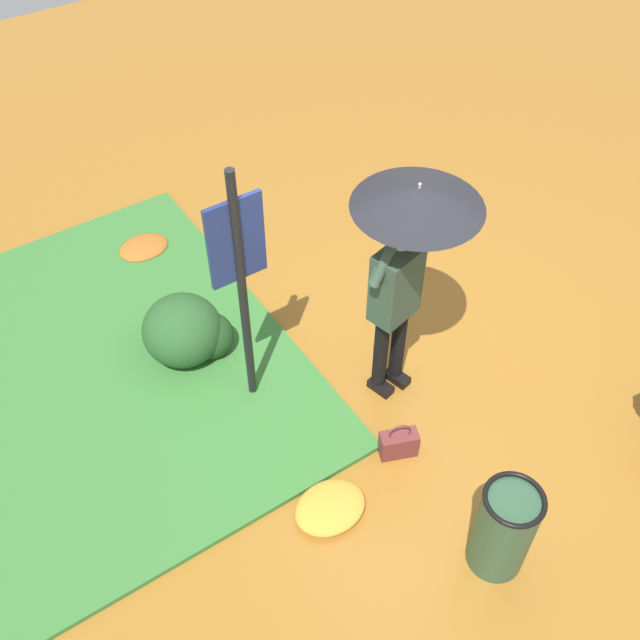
# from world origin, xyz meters

# --- Properties ---
(ground_plane) EXTENTS (18.00, 18.00, 0.00)m
(ground_plane) POSITION_xyz_m (0.00, 0.00, 0.00)
(ground_plane) COLOR #9E6623
(grass_verge) EXTENTS (4.80, 4.00, 0.05)m
(grass_verge) POSITION_xyz_m (-3.09, 1.59, 0.03)
(grass_verge) COLOR #387533
(grass_verge) RESTS_ON ground_plane
(person_with_umbrella) EXTENTS (0.96, 0.96, 2.04)m
(person_with_umbrella) POSITION_xyz_m (-0.17, 0.13, 1.55)
(person_with_umbrella) COLOR black
(person_with_umbrella) RESTS_ON ground_plane
(info_sign_post) EXTENTS (0.44, 0.07, 2.30)m
(info_sign_post) POSITION_xyz_m (-1.27, 0.66, 1.44)
(info_sign_post) COLOR black
(info_sign_post) RESTS_ON ground_plane
(handbag) EXTENTS (0.33, 0.24, 0.37)m
(handbag) POSITION_xyz_m (-0.61, -0.51, 0.13)
(handbag) COLOR brown
(handbag) RESTS_ON ground_plane
(trash_bin) EXTENTS (0.42, 0.42, 0.83)m
(trash_bin) POSITION_xyz_m (-0.57, -1.60, 0.42)
(trash_bin) COLOR #2D5138
(trash_bin) RESTS_ON ground_plane
(shrub_cluster) EXTENTS (0.77, 0.70, 0.63)m
(shrub_cluster) POSITION_xyz_m (-1.51, 1.35, 0.29)
(shrub_cluster) COLOR #285628
(shrub_cluster) RESTS_ON ground_plane
(leaf_pile_near_person) EXTENTS (0.51, 0.41, 0.11)m
(leaf_pile_near_person) POSITION_xyz_m (-1.29, 2.86, 0.06)
(leaf_pile_near_person) COLOR #A86023
(leaf_pile_near_person) RESTS_ON ground_plane
(leaf_pile_by_bench) EXTENTS (0.56, 0.45, 0.12)m
(leaf_pile_by_bench) POSITION_xyz_m (-1.35, -0.65, 0.06)
(leaf_pile_by_bench) COLOR gold
(leaf_pile_by_bench) RESTS_ON ground_plane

